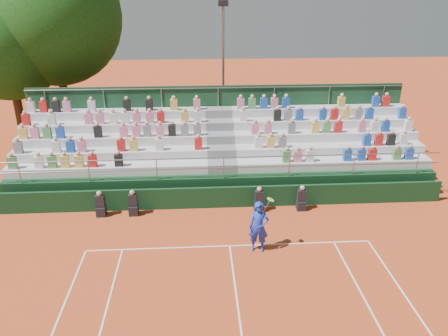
{
  "coord_description": "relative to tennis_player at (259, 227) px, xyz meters",
  "views": [
    {
      "loc": [
        -1.12,
        -14.33,
        9.39
      ],
      "look_at": [
        0.0,
        3.5,
        1.8
      ],
      "focal_mm": 35.0,
      "sensor_mm": 36.0,
      "label": 1
    }
  ],
  "objects": [
    {
      "name": "tree_west",
      "position": [
        -12.98,
        12.44,
        5.29
      ],
      "size": [
        6.67,
        6.67,
        9.66
      ],
      "color": "#342413",
      "rests_on": "ground"
    },
    {
      "name": "tennis_player",
      "position": [
        0.0,
        0.0,
        0.0
      ],
      "size": [
        0.94,
        0.6,
        2.22
      ],
      "color": "#1935BE",
      "rests_on": "ground"
    },
    {
      "name": "grandstand",
      "position": [
        -1.06,
        6.8,
        0.07
      ],
      "size": [
        20.0,
        5.2,
        4.4
      ],
      "color": "black",
      "rests_on": "ground"
    },
    {
      "name": "courtside_wall",
      "position": [
        -1.05,
        3.56,
        -0.52
      ],
      "size": [
        20.0,
        0.15,
        1.0
      ],
      "primitive_type": "cube",
      "color": "black",
      "rests_on": "ground"
    },
    {
      "name": "tree_east",
      "position": [
        -10.42,
        13.36,
        6.55
      ],
      "size": [
        7.93,
        7.93,
        11.54
      ],
      "color": "#342413",
      "rests_on": "ground"
    },
    {
      "name": "line_officials",
      "position": [
        -2.18,
        3.11,
        -0.54
      ],
      "size": [
        9.23,
        0.4,
        1.19
      ],
      "color": "black",
      "rests_on": "ground"
    },
    {
      "name": "ground",
      "position": [
        -1.05,
        0.36,
        -1.02
      ],
      "size": [
        90.0,
        90.0,
        0.0
      ],
      "primitive_type": "plane",
      "color": "#C34820",
      "rests_on": "ground"
    },
    {
      "name": "floodlight_mast",
      "position": [
        -0.5,
        13.45,
        3.9
      ],
      "size": [
        0.6,
        0.25,
        8.47
      ],
      "color": "gray",
      "rests_on": "ground"
    }
  ]
}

